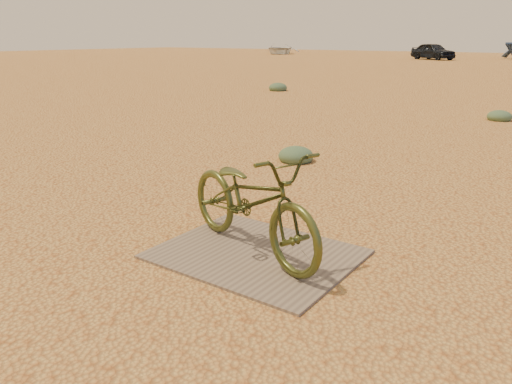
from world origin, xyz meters
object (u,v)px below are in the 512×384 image
Objects in this scene: boat_near_left at (280,49)px; car at (433,51)px; plywood_board at (256,254)px; bicycle at (252,200)px.

car is at bearing -33.91° from boat_near_left.
boat_near_left is (-16.83, 3.90, -0.12)m from car.
car is (-9.95, 38.06, 0.63)m from plywood_board.
car is (-9.90, 38.05, 0.17)m from bicycle.
bicycle reaches higher than plywood_board.
bicycle is 39.31m from car.
boat_near_left is at bearing 122.54° from plywood_board.
bicycle is at bearing -136.24° from car.
car is 17.28m from boat_near_left.
car reaches higher than boat_near_left.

